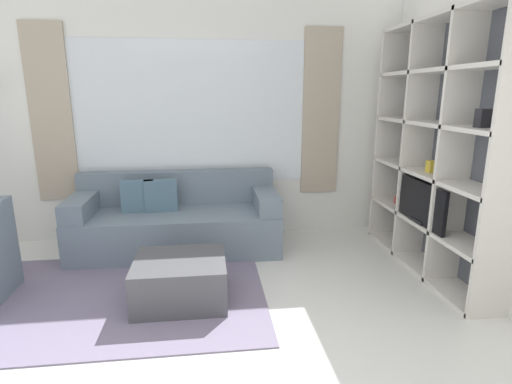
{
  "coord_description": "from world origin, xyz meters",
  "views": [
    {
      "loc": [
        0.17,
        -1.63,
        1.68
      ],
      "look_at": [
        0.57,
        1.66,
        0.85
      ],
      "focal_mm": 28.0,
      "sensor_mm": 36.0,
      "label": 1
    }
  ],
  "objects": [
    {
      "name": "ottoman",
      "position": [
        -0.08,
        1.42,
        0.18
      ],
      "size": [
        0.74,
        0.64,
        0.37
      ],
      "color": "#47474C",
      "rests_on": "ground_plane"
    },
    {
      "name": "couch_main",
      "position": [
        -0.19,
        2.59,
        0.31
      ],
      "size": [
        2.17,
        0.85,
        0.82
      ],
      "color": "slate",
      "rests_on": "ground_plane"
    },
    {
      "name": "shelving_unit",
      "position": [
        2.29,
        1.81,
        1.15
      ],
      "size": [
        0.34,
        1.91,
        2.34
      ],
      "color": "#515660",
      "rests_on": "ground_plane"
    },
    {
      "name": "wall_right",
      "position": [
        2.47,
        1.51,
        1.35
      ],
      "size": [
        0.07,
        4.23,
        2.7
      ],
      "primitive_type": "cube",
      "color": "white",
      "rests_on": "ground_plane"
    },
    {
      "name": "area_rug",
      "position": [
        -0.86,
        1.54,
        0.01
      ],
      "size": [
        2.96,
        1.71,
        0.01
      ],
      "primitive_type": "cube",
      "color": "slate",
      "rests_on": "ground_plane"
    },
    {
      "name": "wall_back",
      "position": [
        0.0,
        3.06,
        1.36
      ],
      "size": [
        6.06,
        0.11,
        2.7
      ],
      "color": "white",
      "rests_on": "ground_plane"
    }
  ]
}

